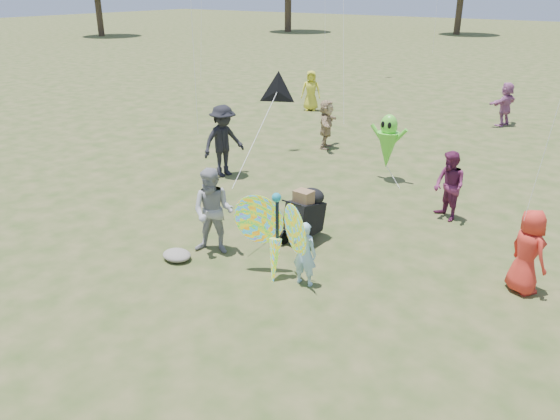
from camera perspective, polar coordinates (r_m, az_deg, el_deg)
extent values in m
plane|color=#51592B|center=(8.95, -4.58, -9.85)|extent=(160.00, 160.00, 0.00)
imported|color=#A2D4E5|center=(9.23, 2.59, -4.58)|extent=(0.46, 0.34, 1.16)
imported|color=#98989E|center=(10.29, -6.99, -0.17)|extent=(1.00, 0.90, 1.68)
ellipsoid|color=gray|center=(10.41, -10.73, -4.65)|extent=(0.57, 0.47, 0.18)
imported|color=red|center=(9.82, 24.47, -3.99)|extent=(0.85, 0.80, 1.46)
imported|color=black|center=(14.56, -5.94, 7.19)|extent=(1.00, 1.37, 1.90)
imported|color=tan|center=(17.17, 4.85, 8.93)|extent=(0.93, 1.47, 1.51)
imported|color=#682248|center=(12.28, 17.26, 2.40)|extent=(0.94, 0.90, 1.52)
imported|color=gold|center=(22.53, 3.25, 12.34)|extent=(0.92, 0.81, 1.59)
imported|color=#AD6398|center=(21.56, 22.49, 10.19)|extent=(0.89, 1.52, 1.56)
cube|color=black|center=(10.77, 2.59, -0.60)|extent=(0.52, 0.89, 0.71)
cube|color=black|center=(10.91, 2.56, -2.19)|extent=(0.46, 0.71, 0.10)
ellipsoid|color=black|center=(10.85, 3.34, 1.43)|extent=(0.51, 0.45, 0.33)
cylinder|color=black|center=(10.79, 0.48, -2.85)|extent=(0.07, 0.30, 0.30)
cylinder|color=black|center=(10.55, 2.62, -3.50)|extent=(0.07, 0.30, 0.30)
cylinder|color=black|center=(11.30, 3.80, -1.91)|extent=(0.07, 0.22, 0.22)
cylinder|color=black|center=(10.24, 1.18, 0.75)|extent=(0.44, 0.06, 0.03)
cube|color=#916B46|center=(10.58, 2.49, 1.36)|extent=(0.36, 0.30, 0.26)
ellipsoid|color=#F94427|center=(9.52, -2.22, -1.01)|extent=(0.98, 0.71, 1.24)
ellipsoid|color=#F94427|center=(9.12, 1.58, -2.12)|extent=(0.98, 0.71, 1.24)
cylinder|color=black|center=(9.35, -0.29, -1.79)|extent=(0.06, 0.06, 1.00)
cone|color=#F94427|center=(9.48, -0.64, -5.67)|extent=(0.36, 0.49, 0.93)
sphere|color=teal|center=(9.12, -0.37, 1.32)|extent=(0.16, 0.16, 0.16)
cone|color=black|center=(11.40, -0.27, 12.30)|extent=(0.89, 0.62, 0.81)
cylinder|color=silver|center=(10.61, -2.51, 7.62)|extent=(0.48, 2.08, 1.41)
cone|color=#5FE235|center=(14.46, 11.13, 6.15)|extent=(0.56, 0.56, 0.95)
ellipsoid|color=#5FE235|center=(14.29, 11.32, 8.65)|extent=(0.44, 0.39, 0.57)
ellipsoid|color=black|center=(14.15, 10.69, 8.77)|extent=(0.10, 0.05, 0.17)
ellipsoid|color=black|center=(14.08, 11.36, 8.65)|extent=(0.10, 0.05, 0.17)
cylinder|color=#5FE235|center=(14.47, 10.16, 7.88)|extent=(0.43, 0.10, 0.49)
cylinder|color=#5FE235|center=(14.24, 12.35, 7.47)|extent=(0.43, 0.10, 0.49)
cylinder|color=silver|center=(14.35, 11.69, 3.46)|extent=(0.61, 0.41, 0.41)
cylinder|color=#3A2D21|center=(61.65, 0.84, 20.09)|extent=(0.70, 0.70, 4.20)
cylinder|color=#3A2D21|center=(60.82, 18.17, 18.82)|extent=(0.63, 0.63, 3.78)
cylinder|color=#3A2D21|center=(59.06, -18.34, 18.61)|extent=(0.59, 0.59, 3.57)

